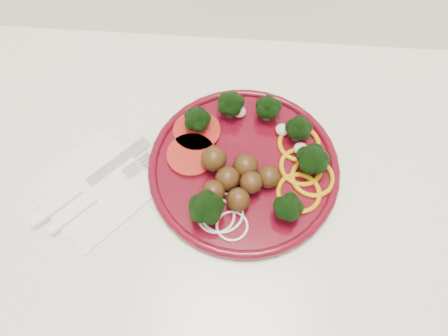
# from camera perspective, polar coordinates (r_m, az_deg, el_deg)

# --- Properties ---
(counter) EXTENTS (2.40, 0.60, 0.90)m
(counter) POSITION_cam_1_polar(r_m,az_deg,el_deg) (1.10, -3.34, -12.04)
(counter) COLOR silver
(counter) RESTS_ON ground
(plate) EXTENTS (0.30, 0.30, 0.06)m
(plate) POSITION_cam_1_polar(r_m,az_deg,el_deg) (0.67, 3.05, 0.66)
(plate) COLOR #4A0613
(plate) RESTS_ON counter
(napkin) EXTENTS (0.22, 0.22, 0.00)m
(napkin) POSITION_cam_1_polar(r_m,az_deg,el_deg) (0.70, -16.58, -2.49)
(napkin) COLOR white
(napkin) RESTS_ON counter
(knife) EXTENTS (0.16, 0.17, 0.01)m
(knife) POSITION_cam_1_polar(r_m,az_deg,el_deg) (0.70, -18.69, -2.92)
(knife) COLOR silver
(knife) RESTS_ON napkin
(fork) EXTENTS (0.14, 0.15, 0.01)m
(fork) POSITION_cam_1_polar(r_m,az_deg,el_deg) (0.68, -17.66, -4.64)
(fork) COLOR white
(fork) RESTS_ON napkin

